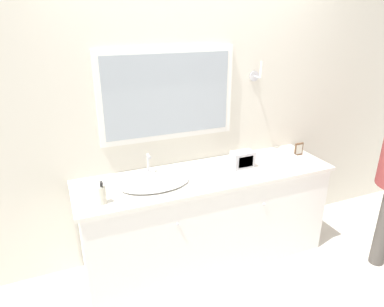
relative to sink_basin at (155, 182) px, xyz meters
The scene contains 9 objects.
ground_plane 1.02m from the sink_basin, 32.99° to the right, with size 14.00×14.00×0.00m, color silver.
wall_back 0.71m from the sink_basin, 38.57° to the left, with size 8.00×0.18×2.55m.
vanity_counter 0.63m from the sink_basin, ahead, with size 2.15×0.62×0.84m.
sink_basin is the anchor object (origin of this frame).
soap_bottle 0.44m from the sink_basin, 161.84° to the right, with size 0.05×0.06×0.17m.
appliance_box 0.79m from the sink_basin, ahead, with size 0.19×0.12×0.14m.
picture_frame 1.41m from the sink_basin, ahead, with size 0.09×0.01×0.12m.
hand_towel_near_sink 1.26m from the sink_basin, ahead, with size 0.17×0.12×0.03m.
metal_tray 0.50m from the sink_basin, 17.23° to the right, with size 0.18×0.12×0.01m.
Camera 1 is at (-1.09, -1.99, 2.05)m, focal length 32.00 mm.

